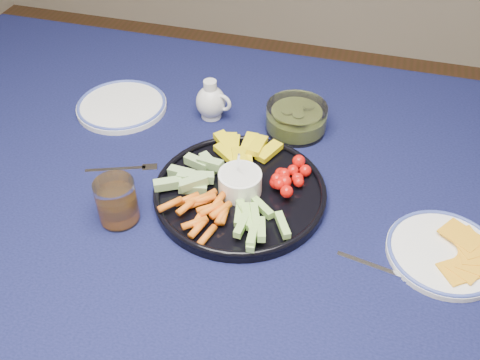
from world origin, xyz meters
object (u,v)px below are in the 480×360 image
(dining_table, at_px, (208,208))
(cheese_plate, at_px, (445,251))
(pickle_bowl, at_px, (296,119))
(side_plate_extra, at_px, (122,105))
(juice_tumbler, at_px, (117,204))
(crudite_platter, at_px, (239,189))
(creamer_pitcher, at_px, (211,102))

(dining_table, distance_m, cheese_plate, 0.48)
(pickle_bowl, height_order, side_plate_extra, pickle_bowl)
(pickle_bowl, bearing_deg, juice_tumbler, -125.76)
(cheese_plate, bearing_deg, pickle_bowl, 138.25)
(juice_tumbler, xyz_separation_m, side_plate_extra, (-0.15, 0.32, -0.03))
(crudite_platter, height_order, juice_tumbler, crudite_platter)
(dining_table, distance_m, juice_tumbler, 0.23)
(pickle_bowl, relative_size, cheese_plate, 0.68)
(pickle_bowl, height_order, juice_tumbler, juice_tumbler)
(dining_table, xyz_separation_m, crudite_platter, (0.08, -0.04, 0.11))
(side_plate_extra, bearing_deg, cheese_plate, -19.21)
(dining_table, xyz_separation_m, cheese_plate, (0.46, -0.08, 0.10))
(cheese_plate, distance_m, juice_tumbler, 0.58)
(creamer_pitcher, bearing_deg, juice_tumbler, -99.99)
(side_plate_extra, bearing_deg, dining_table, -33.16)
(creamer_pitcher, height_order, cheese_plate, creamer_pitcher)
(dining_table, xyz_separation_m, juice_tumbler, (-0.12, -0.15, 0.13))
(cheese_plate, height_order, side_plate_extra, cheese_plate)
(cheese_plate, bearing_deg, creamer_pitcher, 151.31)
(juice_tumbler, bearing_deg, creamer_pitcher, 80.01)
(cheese_plate, bearing_deg, dining_table, 170.22)
(dining_table, height_order, side_plate_extra, side_plate_extra)
(dining_table, xyz_separation_m, side_plate_extra, (-0.26, 0.17, 0.10))
(cheese_plate, height_order, juice_tumbler, juice_tumbler)
(cheese_plate, bearing_deg, side_plate_extra, 160.79)
(creamer_pitcher, bearing_deg, cheese_plate, -28.69)
(pickle_bowl, relative_size, juice_tumbler, 1.53)
(crudite_platter, distance_m, creamer_pitcher, 0.27)
(creamer_pitcher, distance_m, side_plate_extra, 0.22)
(creamer_pitcher, xyz_separation_m, side_plate_extra, (-0.21, -0.03, -0.03))
(cheese_plate, bearing_deg, crudite_platter, 173.51)
(creamer_pitcher, bearing_deg, side_plate_extra, -172.36)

